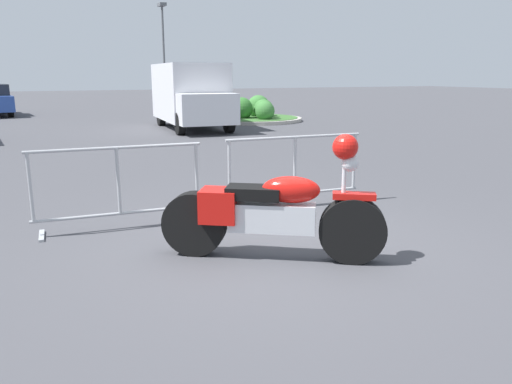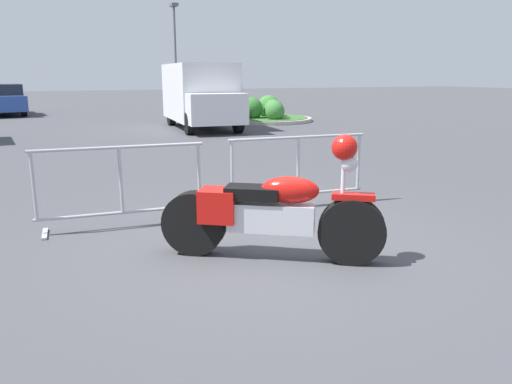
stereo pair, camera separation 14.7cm
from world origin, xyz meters
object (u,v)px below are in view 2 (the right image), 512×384
Objects in this scene: crowd_barrier_near at (121,186)px; crowd_barrier_far at (298,171)px; motorcycle at (271,212)px; pedestrian at (239,95)px; parked_car_blue at (3,99)px; street_lamp at (175,41)px; delivery_van at (200,94)px.

crowd_barrier_far is at bearing 0.00° from crowd_barrier_near.
motorcycle is at bearing -125.79° from crowd_barrier_far.
crowd_barrier_far is at bearing -24.66° from pedestrian.
parked_car_blue is (-3.61, 22.66, 0.23)m from motorcycle.
parked_car_blue is at bearing -174.95° from street_lamp.
motorcycle is 0.37× the size of street_lamp.
motorcycle is 13.52m from delivery_van.
pedestrian reaches higher than motorcycle.
pedestrian is (8.50, 17.28, 0.37)m from crowd_barrier_near.
motorcycle is 0.99× the size of crowd_barrier_near.
pedestrian is (10.83, -3.60, 0.17)m from parked_car_blue.
motorcycle is 22.95m from parked_car_blue.
street_lamp is (5.18, 23.44, 3.19)m from motorcycle.
crowd_barrier_near is 0.38× the size of street_lamp.
motorcycle is 2.19m from crowd_barrier_far.
delivery_van is at bearing 67.78° from crowd_barrier_near.
street_lamp is (3.90, 21.66, 3.16)m from crowd_barrier_far.
crowd_barrier_far is at bearing -172.97° from parked_car_blue.
parked_car_blue is at bearing 132.39° from motorcycle.
motorcycle is at bearing -10.28° from delivery_van.
delivery_van is at bearing 79.69° from crowd_barrier_far.
parked_car_blue reaches higher than motorcycle.
motorcycle reaches higher than crowd_barrier_far.
crowd_barrier_near is 2.56m from crowd_barrier_far.
delivery_van is 0.90× the size of street_lamp.
parked_car_blue is 2.68× the size of pedestrian.
delivery_van reaches higher than parked_car_blue.
motorcycle is at bearing -54.22° from crowd_barrier_near.
pedestrian reaches higher than crowd_barrier_far.
parked_car_blue is 11.41m from pedestrian.
parked_car_blue is at bearing -139.99° from delivery_van.
parked_car_blue is at bearing 96.37° from crowd_barrier_near.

